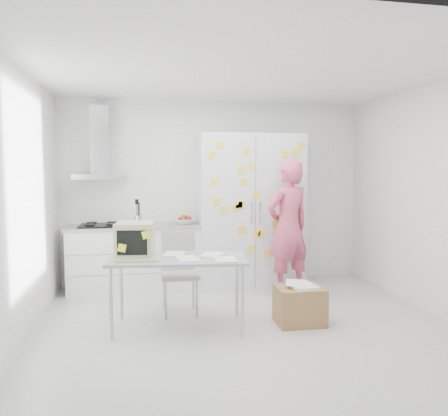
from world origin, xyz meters
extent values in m
cube|color=silver|center=(0.00, 0.00, -0.01)|extent=(4.50, 4.00, 0.02)
cube|color=white|center=(0.00, 2.00, 1.35)|extent=(4.50, 0.02, 2.70)
cube|color=white|center=(-2.25, 0.00, 1.35)|extent=(0.02, 4.00, 2.70)
cube|color=white|center=(2.25, 0.00, 1.35)|extent=(0.02, 4.00, 2.70)
cube|color=white|center=(0.00, 0.00, 2.70)|extent=(4.50, 4.00, 0.02)
cube|color=white|center=(-1.20, 1.70, 0.44)|extent=(1.80, 0.60, 0.88)
cube|color=gray|center=(-1.20, 1.40, 0.58)|extent=(1.76, 0.01, 0.01)
cube|color=gray|center=(-1.20, 1.40, 0.30)|extent=(1.76, 0.01, 0.01)
cube|color=#9E9E99|center=(-1.20, 1.70, 0.90)|extent=(1.84, 0.63, 0.04)
cube|color=black|center=(-1.65, 1.70, 0.93)|extent=(0.58, 0.50, 0.03)
cylinder|color=black|center=(-1.79, 1.58, 0.95)|extent=(0.14, 0.14, 0.02)
cylinder|color=black|center=(-1.51, 1.58, 0.95)|extent=(0.14, 0.14, 0.02)
cylinder|color=black|center=(-1.79, 1.82, 0.95)|extent=(0.14, 0.14, 0.02)
cylinder|color=black|center=(-1.51, 1.82, 0.95)|extent=(0.14, 0.14, 0.02)
cylinder|color=silver|center=(-1.15, 1.70, 0.99)|extent=(0.10, 0.10, 0.14)
cylinder|color=black|center=(-1.16, 1.71, 1.09)|extent=(0.01, 0.01, 0.30)
cylinder|color=black|center=(-1.13, 1.69, 1.09)|extent=(0.01, 0.01, 0.30)
cylinder|color=black|center=(-1.15, 1.72, 1.09)|extent=(0.01, 0.01, 0.30)
cube|color=black|center=(-1.16, 1.71, 1.25)|extent=(0.05, 0.01, 0.07)
imported|color=white|center=(-0.50, 1.70, 0.96)|extent=(0.31, 0.31, 0.08)
sphere|color=#B2140F|center=(-0.56, 1.72, 0.99)|extent=(0.08, 0.08, 0.08)
sphere|color=#B2140F|center=(-0.47, 1.65, 0.99)|extent=(0.08, 0.08, 0.08)
sphere|color=#B2140F|center=(-0.43, 1.74, 0.99)|extent=(0.08, 0.08, 0.08)
cylinder|color=yellow|center=(-0.52, 1.72, 1.03)|extent=(0.09, 0.17, 0.10)
cylinder|color=yellow|center=(-0.49, 1.72, 1.03)|extent=(0.04, 0.17, 0.10)
cylinder|color=yellow|center=(-0.47, 1.72, 1.03)|extent=(0.08, 0.17, 0.10)
cube|color=silver|center=(-1.65, 1.75, 1.60)|extent=(0.70, 0.48, 0.07)
cube|color=silver|center=(-1.65, 1.87, 2.10)|extent=(0.26, 0.24, 0.95)
cube|color=silver|center=(0.45, 1.68, 1.10)|extent=(1.50, 0.65, 2.20)
cube|color=slate|center=(0.45, 1.35, 1.10)|extent=(0.01, 0.01, 2.16)
cube|color=silver|center=(0.39, 1.34, 1.10)|extent=(0.02, 0.02, 0.30)
cube|color=silver|center=(0.51, 1.34, 1.10)|extent=(0.02, 0.02, 0.30)
cube|color=yellow|center=(0.86, 1.34, 1.90)|extent=(0.10, 0.00, 0.10)
cube|color=yellow|center=(1.01, 1.34, 1.93)|extent=(0.12, 0.00, 0.12)
cube|color=yellow|center=(1.12, 1.34, 1.05)|extent=(0.12, 0.00, 0.12)
cube|color=yellow|center=(0.22, 1.34, 1.21)|extent=(0.10, 0.00, 0.10)
cube|color=yellow|center=(0.46, 1.34, 1.35)|extent=(0.12, 0.00, 0.12)
cube|color=yellow|center=(0.83, 1.34, 0.86)|extent=(0.12, 0.00, 0.12)
cube|color=yellow|center=(0.25, 1.34, 0.87)|extent=(0.10, 0.00, 0.10)
cube|color=yellow|center=(0.32, 1.34, 1.95)|extent=(0.12, 0.00, 0.12)
cube|color=yellow|center=(0.54, 1.34, 0.81)|extent=(0.12, 0.00, 0.12)
cube|color=yellow|center=(0.86, 1.34, 1.19)|extent=(0.12, 0.00, 0.12)
cube|color=yellow|center=(0.74, 1.34, 0.94)|extent=(0.10, 0.00, 0.10)
cube|color=yellow|center=(0.24, 1.34, 1.69)|extent=(0.12, 0.00, 0.12)
cube|color=yellow|center=(-0.01, 1.34, 1.15)|extent=(0.10, 0.00, 0.10)
cube|color=yellow|center=(-0.10, 1.34, 1.26)|extent=(0.10, 0.00, 0.10)
cube|color=yellow|center=(-0.16, 1.34, 1.89)|extent=(0.11, 0.00, 0.11)
cube|color=yellow|center=(0.38, 1.34, 0.59)|extent=(0.10, 0.00, 0.10)
cube|color=yellow|center=(0.25, 1.34, 1.22)|extent=(0.11, 0.00, 0.11)
cube|color=yellow|center=(0.99, 1.34, 0.59)|extent=(0.11, 0.00, 0.11)
cube|color=yellow|center=(1.09, 1.34, 2.03)|extent=(0.10, 0.00, 0.10)
cube|color=yellow|center=(0.28, 1.34, 1.53)|extent=(0.10, 0.00, 0.10)
cube|color=yellow|center=(0.17, 1.34, 1.16)|extent=(0.11, 0.00, 0.11)
cube|color=yellow|center=(0.63, 1.34, 0.52)|extent=(0.10, 0.00, 0.10)
cube|color=yellow|center=(-0.07, 1.34, 2.03)|extent=(0.10, 0.00, 0.10)
cube|color=yellow|center=(-0.13, 1.34, 1.54)|extent=(0.12, 0.00, 0.12)
cube|color=yellow|center=(0.76, 1.34, 0.77)|extent=(0.11, 0.00, 0.11)
cube|color=yellow|center=(0.37, 1.34, 1.73)|extent=(0.11, 0.00, 0.11)
cube|color=yellow|center=(0.72, 1.34, 1.28)|extent=(0.11, 0.00, 0.11)
cube|color=yellow|center=(0.47, 1.34, 0.80)|extent=(0.11, 0.00, 0.11)
imported|color=#D0506E|center=(0.84, 1.10, 0.91)|extent=(0.78, 0.64, 1.83)
cube|color=#9FA2AA|center=(-0.73, 0.08, 0.75)|extent=(1.51, 0.89, 0.03)
cylinder|color=#B5B4B9|center=(-1.42, -0.13, 0.37)|extent=(0.04, 0.04, 0.73)
cylinder|color=#B5B4B9|center=(-0.12, -0.29, 0.37)|extent=(0.04, 0.04, 0.73)
cylinder|color=#B5B4B9|center=(-1.34, 0.46, 0.37)|extent=(0.04, 0.04, 0.73)
cylinder|color=#B5B4B9|center=(-0.05, 0.29, 0.37)|extent=(0.04, 0.04, 0.73)
cube|color=beige|center=(-1.18, 0.22, 0.95)|extent=(0.44, 0.45, 0.37)
cube|color=beige|center=(-1.20, 0.01, 0.95)|extent=(0.37, 0.06, 0.33)
cube|color=black|center=(-1.20, 0.00, 0.95)|extent=(0.30, 0.04, 0.25)
cube|color=#EFFF2E|center=(-1.31, 0.00, 0.90)|extent=(0.09, 0.02, 0.09)
cube|color=#EFFF2E|center=(-1.06, -0.03, 1.03)|extent=(0.10, 0.02, 0.10)
cube|color=beige|center=(-1.16, -0.05, 0.78)|extent=(0.46, 0.21, 0.03)
cube|color=gray|center=(-1.16, -0.05, 0.80)|extent=(0.42, 0.16, 0.01)
cube|color=white|center=(-0.64, 0.02, 0.77)|extent=(0.25, 0.33, 0.00)
cube|color=white|center=(-0.36, 0.16, 0.77)|extent=(0.33, 0.37, 0.00)
cube|color=white|center=(-0.26, -0.13, 0.77)|extent=(0.22, 0.31, 0.00)
cube|color=white|center=(-0.76, 0.29, 0.77)|extent=(0.29, 0.35, 0.00)
cube|color=#ABABA9|center=(-0.68, 0.54, 0.46)|extent=(0.44, 0.44, 0.04)
cube|color=#ABABA9|center=(-0.67, 0.74, 0.72)|extent=(0.41, 0.03, 0.47)
cylinder|color=#A7A7AB|center=(-0.85, 0.37, 0.22)|extent=(0.03, 0.03, 0.44)
cylinder|color=#A7A7AB|center=(-0.50, 0.37, 0.22)|extent=(0.03, 0.03, 0.44)
cylinder|color=#A7A7AB|center=(-0.85, 0.72, 0.22)|extent=(0.03, 0.03, 0.44)
cylinder|color=#A7A7AB|center=(-0.50, 0.72, 0.22)|extent=(0.03, 0.03, 0.44)
cube|color=#9B7143|center=(0.59, -0.03, 0.21)|extent=(0.53, 0.43, 0.41)
cube|color=white|center=(0.61, -0.05, 0.43)|extent=(0.27, 0.35, 0.04)
cube|color=white|center=(0.56, 0.01, 0.45)|extent=(0.30, 0.36, 0.00)
camera|label=1|loc=(-1.11, -4.48, 1.69)|focal=35.00mm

